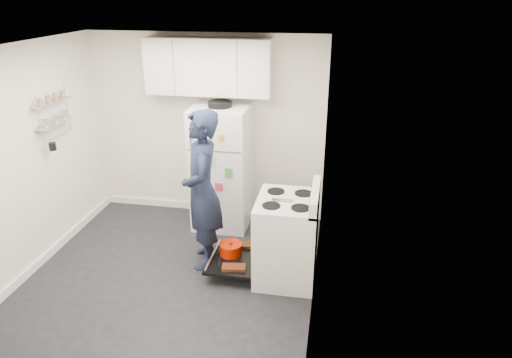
% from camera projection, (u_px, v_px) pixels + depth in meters
% --- Properties ---
extents(room, '(3.21, 3.21, 2.51)m').
position_uv_depth(room, '(164.00, 173.00, 4.81)').
color(room, black).
rests_on(room, ground).
extents(electric_range, '(0.66, 0.76, 1.10)m').
position_uv_depth(electric_range, '(285.00, 239.00, 5.00)').
color(electric_range, silver).
rests_on(electric_range, ground).
extents(open_oven_door, '(0.55, 0.70, 0.21)m').
position_uv_depth(open_oven_door, '(233.00, 255.00, 5.24)').
color(open_oven_door, black).
rests_on(open_oven_door, ground).
extents(refrigerator, '(0.72, 0.74, 1.71)m').
position_uv_depth(refrigerator, '(222.00, 167.00, 6.02)').
color(refrigerator, white).
rests_on(refrigerator, ground).
extents(upper_cabinets, '(1.60, 0.33, 0.70)m').
position_uv_depth(upper_cabinets, '(209.00, 67.00, 5.71)').
color(upper_cabinets, silver).
rests_on(upper_cabinets, room).
extents(wall_shelf_rack, '(0.14, 0.60, 0.61)m').
position_uv_depth(wall_shelf_rack, '(53.00, 113.00, 5.29)').
color(wall_shelf_rack, '#B2B2B7').
rests_on(wall_shelf_rack, room).
extents(person, '(0.61, 0.77, 1.85)m').
position_uv_depth(person, '(202.00, 191.00, 5.09)').
color(person, '#161E33').
rests_on(person, ground).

